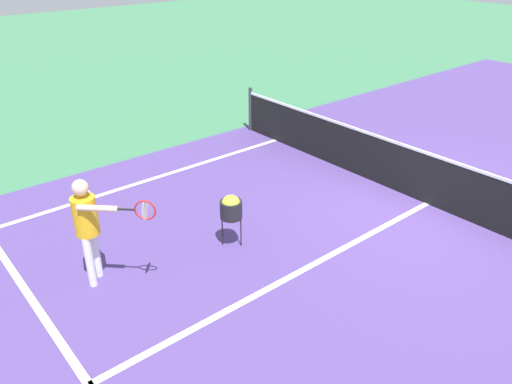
% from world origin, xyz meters
% --- Properties ---
extents(ground_plane, '(60.00, 60.00, 0.00)m').
position_xyz_m(ground_plane, '(0.00, 0.00, 0.00)').
color(ground_plane, '#38724C').
extents(court_surface_inbounds, '(10.62, 24.40, 0.00)m').
position_xyz_m(court_surface_inbounds, '(0.00, 0.00, 0.00)').
color(court_surface_inbounds, '#4C387A').
rests_on(court_surface_inbounds, ground_plane).
extents(line_sideline_left, '(0.10, 11.89, 0.01)m').
position_xyz_m(line_sideline_left, '(-4.11, -5.95, 0.00)').
color(line_sideline_left, white).
rests_on(line_sideline_left, ground_plane).
extents(line_center_service, '(0.10, 6.40, 0.01)m').
position_xyz_m(line_center_service, '(0.00, -3.20, 0.00)').
color(line_center_service, white).
rests_on(line_center_service, ground_plane).
extents(net, '(10.19, 0.09, 1.07)m').
position_xyz_m(net, '(0.00, 0.00, 0.49)').
color(net, '#33383D').
rests_on(net, ground_plane).
extents(player_near, '(1.00, 0.77, 1.57)m').
position_xyz_m(player_near, '(-1.68, -5.53, 0.97)').
color(player_near, white).
rests_on(player_near, ground_plane).
extents(ball_hopper, '(0.34, 0.34, 0.87)m').
position_xyz_m(ball_hopper, '(-1.19, -3.54, 0.68)').
color(ball_hopper, black).
rests_on(ball_hopper, ground_plane).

